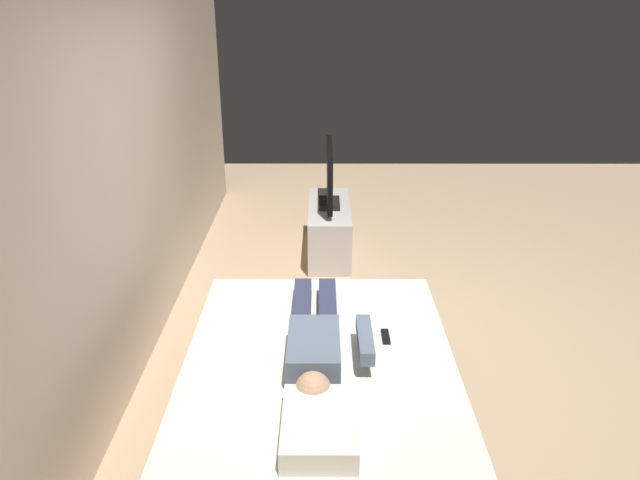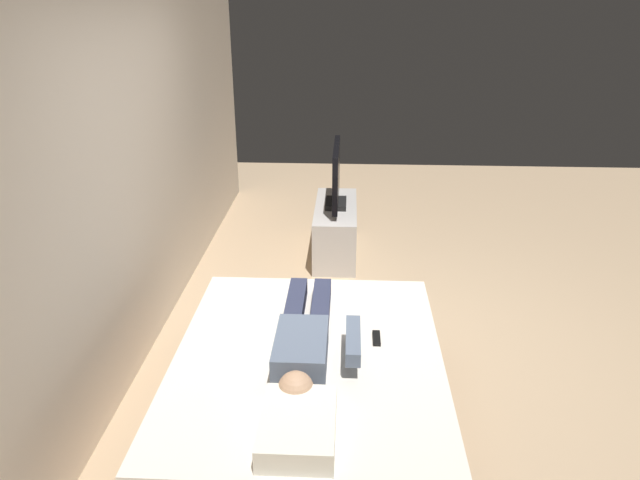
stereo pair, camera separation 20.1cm
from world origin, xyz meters
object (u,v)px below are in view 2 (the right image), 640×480
(person, at_px, (306,340))
(tv_stand, at_px, (336,230))
(remote, at_px, (377,338))
(pillow, at_px, (298,427))
(bed, at_px, (309,395))
(tv, at_px, (336,177))

(person, bearing_deg, tv_stand, -2.30)
(tv_stand, bearing_deg, remote, -172.93)
(pillow, xyz_separation_m, person, (0.70, 0.02, 0.02))
(pillow, distance_m, tv_stand, 3.30)
(person, height_order, remote, person)
(bed, xyz_separation_m, person, (0.03, 0.02, 0.36))
(person, relative_size, tv_stand, 1.15)
(person, bearing_deg, bed, -151.19)
(person, xyz_separation_m, tv, (2.58, -0.10, 0.16))
(pillow, distance_m, tv, 3.28)
(remote, distance_m, tv, 2.46)
(remote, relative_size, tv, 0.17)
(bed, xyz_separation_m, tv_stand, (2.61, -0.09, -0.01))
(pillow, xyz_separation_m, tv_stand, (3.28, -0.09, -0.35))
(remote, distance_m, tv_stand, 2.47)
(remote, bearing_deg, tv_stand, 7.07)
(pillow, bearing_deg, remote, -24.64)
(person, distance_m, remote, 0.44)
(bed, height_order, tv_stand, bed)
(bed, relative_size, remote, 13.17)
(pillow, relative_size, person, 0.38)
(pillow, xyz_separation_m, tv, (3.28, -0.09, 0.18))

